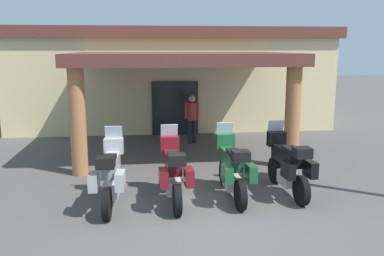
{
  "coord_description": "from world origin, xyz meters",
  "views": [
    {
      "loc": [
        -1.62,
        -7.89,
        3.39
      ],
      "look_at": [
        -0.03,
        3.18,
        1.2
      ],
      "focal_mm": 38.62,
      "sensor_mm": 36.0,
      "label": 1
    }
  ],
  "objects_px": {
    "pedestrian": "(192,116)",
    "motel_building": "(170,75)",
    "motorcycle_maroon": "(173,172)",
    "motorcycle_silver": "(111,175)",
    "motorcycle_black": "(288,165)",
    "motorcycle_green": "(232,168)"
  },
  "relations": [
    {
      "from": "pedestrian",
      "to": "motel_building",
      "type": "bearing_deg",
      "value": -10.42
    },
    {
      "from": "motorcycle_maroon",
      "to": "pedestrian",
      "type": "xyz_separation_m",
      "value": [
        1.22,
        5.62,
        0.31
      ]
    },
    {
      "from": "motorcycle_silver",
      "to": "motorcycle_black",
      "type": "height_order",
      "value": "same"
    },
    {
      "from": "motel_building",
      "to": "motorcycle_silver",
      "type": "bearing_deg",
      "value": -100.81
    },
    {
      "from": "motel_building",
      "to": "motorcycle_black",
      "type": "distance_m",
      "value": 10.18
    },
    {
      "from": "motorcycle_maroon",
      "to": "motorcycle_silver",
      "type": "bearing_deg",
      "value": 90.58
    },
    {
      "from": "motel_building",
      "to": "motorcycle_black",
      "type": "xyz_separation_m",
      "value": [
        1.85,
        -9.9,
        -1.44
      ]
    },
    {
      "from": "motorcycle_silver",
      "to": "motorcycle_black",
      "type": "relative_size",
      "value": 1.0
    },
    {
      "from": "motorcycle_black",
      "to": "pedestrian",
      "type": "bearing_deg",
      "value": 13.34
    },
    {
      "from": "pedestrian",
      "to": "motorcycle_green",
      "type": "bearing_deg",
      "value": 166.27
    },
    {
      "from": "motorcycle_maroon",
      "to": "pedestrian",
      "type": "bearing_deg",
      "value": -12.63
    },
    {
      "from": "motel_building",
      "to": "motorcycle_maroon",
      "type": "relative_size",
      "value": 6.23
    },
    {
      "from": "motorcycle_maroon",
      "to": "motel_building",
      "type": "bearing_deg",
      "value": -5.22
    },
    {
      "from": "motorcycle_silver",
      "to": "motorcycle_maroon",
      "type": "distance_m",
      "value": 1.36
    },
    {
      "from": "motorcycle_green",
      "to": "motorcycle_black",
      "type": "height_order",
      "value": "same"
    },
    {
      "from": "motorcycle_green",
      "to": "pedestrian",
      "type": "height_order",
      "value": "pedestrian"
    },
    {
      "from": "motel_building",
      "to": "pedestrian",
      "type": "height_order",
      "value": "motel_building"
    },
    {
      "from": "motorcycle_silver",
      "to": "motorcycle_black",
      "type": "distance_m",
      "value": 4.07
    },
    {
      "from": "motorcycle_maroon",
      "to": "pedestrian",
      "type": "height_order",
      "value": "pedestrian"
    },
    {
      "from": "motorcycle_maroon",
      "to": "motorcycle_black",
      "type": "height_order",
      "value": "same"
    },
    {
      "from": "motorcycle_maroon",
      "to": "motorcycle_green",
      "type": "xyz_separation_m",
      "value": [
        1.36,
        0.09,
        0.0
      ]
    },
    {
      "from": "motorcycle_green",
      "to": "motorcycle_black",
      "type": "distance_m",
      "value": 1.36
    }
  ]
}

